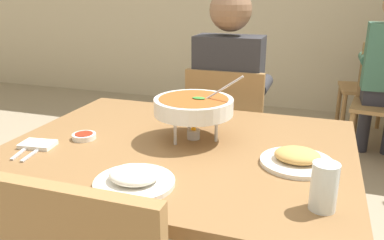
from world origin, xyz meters
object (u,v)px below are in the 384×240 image
rice_plate (134,179)px  diner_main (230,94)px  chair_diner_main (227,135)px  chair_bg_corner (378,81)px  curry_bowl (194,107)px  chair_bg_middle (384,95)px  appetizer_plate (297,159)px  sauce_dish (84,136)px  drink_glass (324,189)px  dining_table_main (179,170)px

rice_plate → diner_main: bearing=89.2°
chair_diner_main → diner_main: bearing=90.0°
rice_plate → chair_bg_corner: size_ratio=0.27×
curry_bowl → chair_bg_middle: curry_bowl is taller
appetizer_plate → sauce_dish: appetizer_plate is taller
sauce_dish → rice_plate: bearing=-38.2°
curry_bowl → drink_glass: (0.48, -0.38, -0.07)m
curry_bowl → rice_plate: curry_bowl is taller
diner_main → curry_bowl: diner_main is taller
dining_table_main → diner_main: diner_main is taller
dining_table_main → chair_diner_main: size_ratio=1.39×
chair_bg_middle → dining_table_main: bearing=-115.1°
diner_main → sauce_dish: (-0.37, -0.87, 0.02)m
dining_table_main → appetizer_plate: bearing=-5.0°
appetizer_plate → chair_diner_main: bearing=117.5°
curry_bowl → sauce_dish: (-0.40, -0.14, -0.12)m
rice_plate → appetizer_plate: same height
sauce_dish → chair_bg_corner: chair_bg_corner is taller
curry_bowl → appetizer_plate: curry_bowl is taller
appetizer_plate → chair_bg_middle: chair_bg_middle is taller
appetizer_plate → chair_bg_corner: (0.54, 2.61, -0.26)m
drink_glass → chair_bg_corner: 2.92m
rice_plate → drink_glass: (0.53, 0.04, 0.04)m
drink_glass → chair_bg_corner: chair_bg_corner is taller
diner_main → chair_bg_corner: diner_main is taller
appetizer_plate → drink_glass: bearing=-72.4°
drink_glass → chair_bg_corner: bearing=80.9°
drink_glass → diner_main: bearing=114.6°
diner_main → chair_bg_middle: bearing=52.1°
appetizer_plate → chair_bg_corner: size_ratio=0.27×
dining_table_main → diner_main: size_ratio=0.96×
chair_bg_middle → chair_bg_corner: (0.01, 0.52, 0.00)m
dining_table_main → curry_bowl: (0.03, 0.08, 0.23)m
chair_diner_main → rice_plate: bearing=-90.8°
dining_table_main → diner_main: 0.82m
curry_bowl → appetizer_plate: 0.43m
chair_diner_main → curry_bowl: (0.03, -0.70, 0.37)m
diner_main → curry_bowl: 0.75m
diner_main → sauce_dish: bearing=-112.9°
sauce_dish → chair_bg_middle: chair_bg_middle is taller
rice_plate → drink_glass: 0.53m
curry_bowl → chair_diner_main: bearing=92.5°
curry_bowl → chair_bg_corner: size_ratio=0.37×
dining_table_main → chair_bg_middle: (0.96, 2.05, -0.14)m
chair_diner_main → drink_glass: size_ratio=6.92×
appetizer_plate → diner_main: bearing=116.6°
curry_bowl → rice_plate: bearing=-96.3°
rice_plate → sauce_dish: 0.45m
rice_plate → chair_bg_corner: (0.98, 2.91, -0.26)m
appetizer_plate → drink_glass: drink_glass is taller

